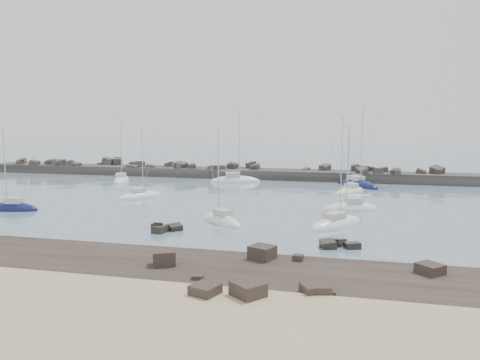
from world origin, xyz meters
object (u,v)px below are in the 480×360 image
Objects in this scene: sailboat_6 at (350,192)px; sailboat_8 at (357,185)px; sailboat_5 at (221,221)px; sailboat_3 at (140,197)px; sailboat_2 at (12,209)px; sailboat_4 at (235,181)px; sailboat_1 at (121,180)px; sailboat_7 at (336,224)px; sailboat_9 at (351,209)px.

sailboat_8 is (1.23, 8.09, 0.01)m from sailboat_6.
sailboat_8 is (15.48, 34.24, 0.01)m from sailboat_5.
sailboat_8 reaches higher than sailboat_3.
sailboat_4 reaches higher than sailboat_2.
sailboat_6 is at bearing 21.55° from sailboat_3.
sailboat_6 reaches higher than sailboat_3.
sailboat_2 is at bearing -89.67° from sailboat_1.
sailboat_2 is at bearing -178.71° from sailboat_7.
sailboat_2 is 41.70m from sailboat_7.
sailboat_9 is at bearing -47.10° from sailboat_4.
sailboat_1 is at bearing 173.97° from sailboat_6.
sailboat_5 is (7.09, -34.49, -0.01)m from sailboat_4.
sailboat_1 is 42.17m from sailboat_5.
sailboat_8 is at bearing 32.20° from sailboat_3.
sailboat_9 is at bearing -24.16° from sailboat_1.
sailboat_4 is 35.21m from sailboat_5.
sailboat_8 is at bearing 4.55° from sailboat_1.
sailboat_1 reaches higher than sailboat_6.
sailboat_4 reaches higher than sailboat_3.
sailboat_8 reaches higher than sailboat_5.
sailboat_4 is at bearing 64.59° from sailboat_3.
sailboat_1 reaches higher than sailboat_9.
sailboat_4 is 1.26× the size of sailboat_6.
sailboat_1 is at bearing -170.15° from sailboat_4.
sailboat_7 is (-1.28, -24.68, -0.00)m from sailboat_6.
sailboat_5 is 18.36m from sailboat_9.
sailboat_1 is 47.60m from sailboat_9.
sailboat_6 is 24.72m from sailboat_7.
sailboat_8 reaches higher than sailboat_2.
sailboat_1 is at bearing 155.84° from sailboat_9.
sailboat_3 is at bearing 48.40° from sailboat_2.
sailboat_5 is at bearing -78.38° from sailboat_4.
sailboat_6 is at bearing -98.66° from sailboat_8.
sailboat_7 is at bearing 6.43° from sailboat_5.
sailboat_1 is 30.18m from sailboat_2.
sailboat_3 is 0.98× the size of sailboat_9.
sailboat_3 is at bearing -115.41° from sailboat_4.
sailboat_1 is 44.52m from sailboat_8.
sailboat_4 is 22.57m from sailboat_8.
sailboat_5 is at bearing -1.05° from sailboat_2.
sailboat_8 is at bearing 65.67° from sailboat_5.
sailboat_3 is at bearing 175.23° from sailboat_9.
sailboat_2 is 17.81m from sailboat_3.
sailboat_1 is 1.15× the size of sailboat_6.
sailboat_9 reaches higher than sailboat_2.
sailboat_6 is at bearing 91.09° from sailboat_9.
sailboat_2 is at bearing 178.95° from sailboat_5.
sailboat_9 is at bearing -88.91° from sailboat_6.
sailboat_4 is at bearing 101.62° from sailboat_5.
sailboat_8 is (2.51, 32.77, 0.02)m from sailboat_7.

